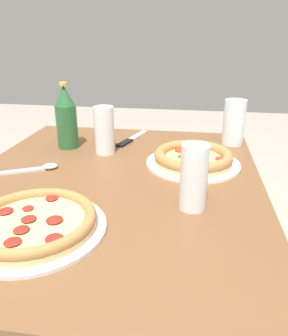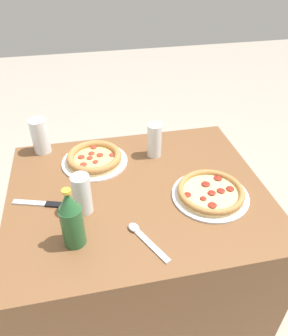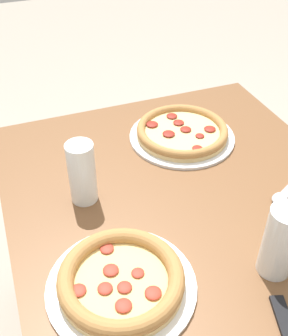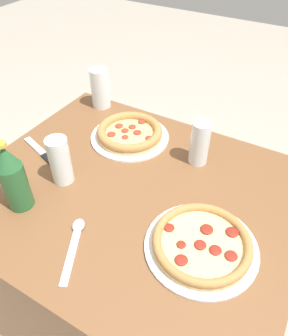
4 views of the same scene
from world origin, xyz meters
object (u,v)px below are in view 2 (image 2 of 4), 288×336
at_px(pizza_margherita, 211,193).
at_px(glass_water, 41,138).
at_px(knife, 43,204).
at_px(spoon, 142,236).
at_px(glass_orange_juice, 154,142).
at_px(pizza_veggie, 94,158).
at_px(glass_iced_tea, 82,195).
at_px(beer_bottle, 71,219).

distance_m(pizza_margherita, glass_water, 0.77).
relative_size(knife, spoon, 1.08).
height_order(glass_water, glass_orange_juice, glass_water).
xyz_separation_m(pizza_veggie, glass_water, (0.22, -0.13, 0.05)).
bearing_deg(pizza_margherita, knife, -7.59).
xyz_separation_m(glass_iced_tea, knife, (0.15, -0.06, -0.07)).
distance_m(pizza_veggie, glass_iced_tea, 0.30).
height_order(glass_water, spoon, glass_water).
relative_size(pizza_margherita, glass_water, 1.84).
xyz_separation_m(glass_iced_tea, beer_bottle, (0.04, 0.14, 0.03)).
distance_m(glass_orange_juice, beer_bottle, 0.56).
bearing_deg(knife, glass_orange_juice, -153.97).
relative_size(pizza_veggie, spoon, 1.49).
height_order(glass_water, glass_iced_tea, glass_water).
bearing_deg(beer_bottle, pizza_veggie, -102.92).
height_order(pizza_veggie, glass_orange_juice, glass_orange_juice).
bearing_deg(beer_bottle, glass_orange_juice, -129.93).
bearing_deg(glass_iced_tea, pizza_margherita, 177.42).
height_order(glass_orange_juice, spoon, glass_orange_juice).
relative_size(pizza_veggie, glass_iced_tea, 1.83).
height_order(pizza_margherita, glass_iced_tea, glass_iced_tea).
height_order(glass_iced_tea, knife, glass_iced_tea).
bearing_deg(glass_iced_tea, pizza_veggie, -102.06).
height_order(pizza_margherita, knife, pizza_margherita).
relative_size(pizza_veggie, knife, 1.38).
relative_size(glass_orange_juice, beer_bottle, 0.68).
bearing_deg(spoon, knife, -34.72).
height_order(glass_iced_tea, spoon, glass_iced_tea).
height_order(glass_orange_juice, beer_bottle, beer_bottle).
xyz_separation_m(knife, spoon, (-0.32, 0.22, 0.00)).
xyz_separation_m(glass_orange_juice, spoon, (0.15, 0.45, -0.06)).
height_order(pizza_veggie, beer_bottle, beer_bottle).
relative_size(beer_bottle, spoon, 1.17).
bearing_deg(pizza_margherita, beer_bottle, 13.28).
xyz_separation_m(glass_water, beer_bottle, (-0.12, 0.56, 0.03)).
distance_m(pizza_margherita, spoon, 0.32).
height_order(pizza_veggie, knife, pizza_veggie).
bearing_deg(glass_water, pizza_veggie, 148.70).
xyz_separation_m(glass_orange_juice, beer_bottle, (0.36, 0.43, 0.04)).
bearing_deg(knife, glass_water, -88.15).
height_order(knife, spoon, spoon).
relative_size(glass_orange_juice, knife, 0.74).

